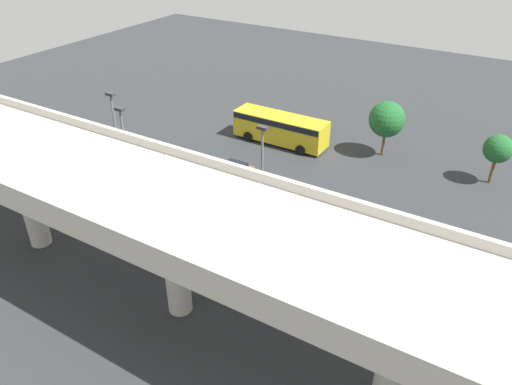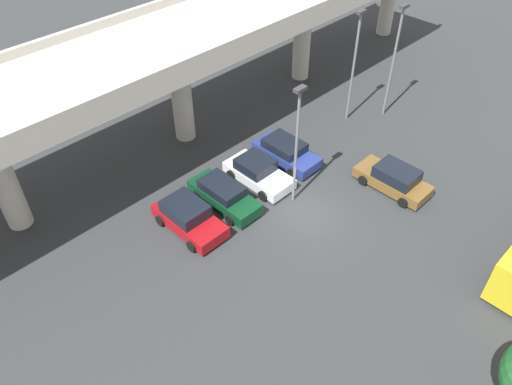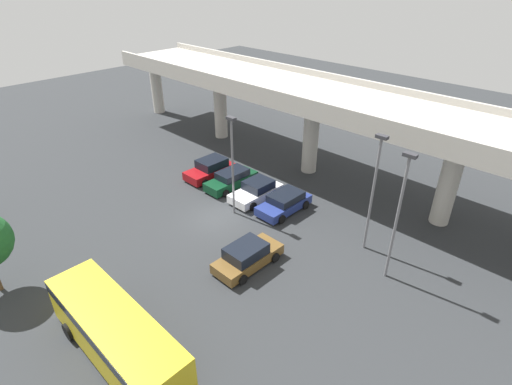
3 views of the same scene
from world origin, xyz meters
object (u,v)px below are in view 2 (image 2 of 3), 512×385
object	(u,v)px
parked_car_2	(258,172)
lamp_post_by_overpass	(395,54)
parked_car_1	(224,195)
parked_car_3	(286,152)
lamp_post_near_aisle	(355,59)
lamp_post_mid_lot	(297,138)
parked_car_0	(188,217)
parked_car_4	(394,179)

from	to	relation	value
parked_car_2	lamp_post_by_overpass	distance (m)	12.47
parked_car_1	parked_car_2	world-z (taller)	parked_car_2
parked_car_3	lamp_post_near_aisle	xyz separation A→B (m)	(6.69, 0.22, 3.91)
lamp_post_mid_lot	lamp_post_near_aisle	bearing A→B (deg)	18.50
parked_car_0	parked_car_2	distance (m)	5.47
parked_car_0	lamp_post_by_overpass	world-z (taller)	lamp_post_by_overpass
parked_car_3	parked_car_4	distance (m)	6.85
lamp_post_near_aisle	parked_car_2	bearing A→B (deg)	-177.56
parked_car_3	lamp_post_mid_lot	xyz separation A→B (m)	(-2.47, -2.85, 3.71)
parked_car_0	parked_car_2	world-z (taller)	parked_car_0
parked_car_0	parked_car_4	world-z (taller)	parked_car_0
parked_car_1	parked_car_3	distance (m)	5.56
lamp_post_by_overpass	lamp_post_near_aisle	bearing A→B (deg)	147.39
parked_car_1	lamp_post_near_aisle	xyz separation A→B (m)	(12.24, 0.46, 3.91)
parked_car_1	parked_car_4	distance (m)	10.14
parked_car_1	lamp_post_near_aisle	bearing A→B (deg)	92.13
parked_car_3	lamp_post_mid_lot	bearing A→B (deg)	-40.90
lamp_post_near_aisle	lamp_post_mid_lot	world-z (taller)	lamp_post_near_aisle
parked_car_4	lamp_post_by_overpass	xyz separation A→B (m)	(6.53, 5.07, 3.94)
parked_car_2	parked_car_1	bearing A→B (deg)	-88.89
parked_car_2	parked_car_3	world-z (taller)	parked_car_2
parked_car_0	parked_car_4	size ratio (longest dim) A/B	0.97
parked_car_0	parked_car_4	xyz separation A→B (m)	(10.71, -6.07, -0.04)
lamp_post_by_overpass	parked_car_0	bearing A→B (deg)	176.69
parked_car_3	lamp_post_near_aisle	distance (m)	7.75
parked_car_2	parked_car_4	distance (m)	8.11
parked_car_4	lamp_post_near_aisle	world-z (taller)	lamp_post_near_aisle
lamp_post_near_aisle	parked_car_1	bearing A→B (deg)	-177.87
lamp_post_by_overpass	lamp_post_mid_lot	bearing A→B (deg)	-172.33
lamp_post_mid_lot	parked_car_1	bearing A→B (deg)	139.77
parked_car_0	parked_car_2	size ratio (longest dim) A/B	1.00
parked_car_1	parked_car_4	size ratio (longest dim) A/B	1.02
lamp_post_near_aisle	lamp_post_by_overpass	bearing A→B (deg)	-32.61
parked_car_0	parked_car_3	distance (m)	8.19
lamp_post_near_aisle	lamp_post_mid_lot	xyz separation A→B (m)	(-9.16, -3.06, -0.20)
parked_car_3	parked_car_2	bearing A→B (deg)	-86.07
parked_car_2	lamp_post_near_aisle	size ratio (longest dim) A/B	0.56
lamp_post_mid_lot	lamp_post_by_overpass	bearing A→B (deg)	7.67
parked_car_3	lamp_post_near_aisle	bearing A→B (deg)	91.84
parked_car_1	lamp_post_near_aisle	world-z (taller)	lamp_post_near_aisle
parked_car_1	parked_car_4	bearing A→B (deg)	52.81
parked_car_2	lamp_post_by_overpass	bearing A→B (deg)	84.61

